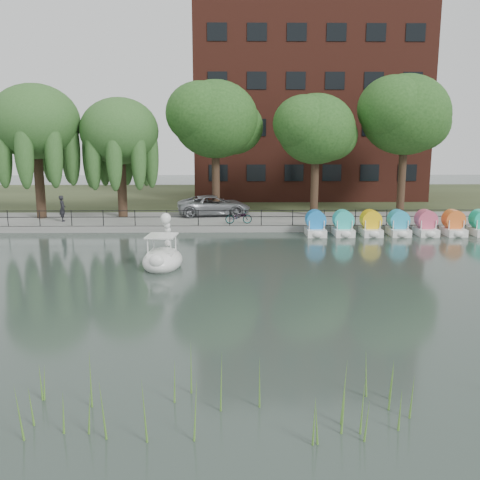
{
  "coord_description": "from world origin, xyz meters",
  "views": [
    {
      "loc": [
        0.11,
        -20.22,
        6.16
      ],
      "look_at": [
        0.5,
        4.0,
        1.3
      ],
      "focal_mm": 40.0,
      "sensor_mm": 36.0,
      "label": 1
    }
  ],
  "objects_px": {
    "minivan": "(214,204)",
    "swan_boat": "(163,256)",
    "pedestrian": "(62,207)",
    "bicycle": "(239,216)"
  },
  "relations": [
    {
      "from": "minivan",
      "to": "swan_boat",
      "type": "xyz_separation_m",
      "value": [
        -1.97,
        -13.33,
        -0.69
      ]
    },
    {
      "from": "minivan",
      "to": "pedestrian",
      "type": "distance_m",
      "value": 10.24
    },
    {
      "from": "minivan",
      "to": "swan_boat",
      "type": "height_order",
      "value": "swan_boat"
    },
    {
      "from": "minivan",
      "to": "swan_boat",
      "type": "bearing_deg",
      "value": 163.76
    },
    {
      "from": "pedestrian",
      "to": "swan_boat",
      "type": "height_order",
      "value": "swan_boat"
    },
    {
      "from": "bicycle",
      "to": "pedestrian",
      "type": "relative_size",
      "value": 0.87
    },
    {
      "from": "minivan",
      "to": "pedestrian",
      "type": "xyz_separation_m",
      "value": [
        -9.94,
        -2.45,
        0.17
      ]
    },
    {
      "from": "pedestrian",
      "to": "swan_boat",
      "type": "distance_m",
      "value": 13.51
    },
    {
      "from": "minivan",
      "to": "swan_boat",
      "type": "relative_size",
      "value": 1.95
    },
    {
      "from": "minivan",
      "to": "bicycle",
      "type": "bearing_deg",
      "value": -162.07
    }
  ]
}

